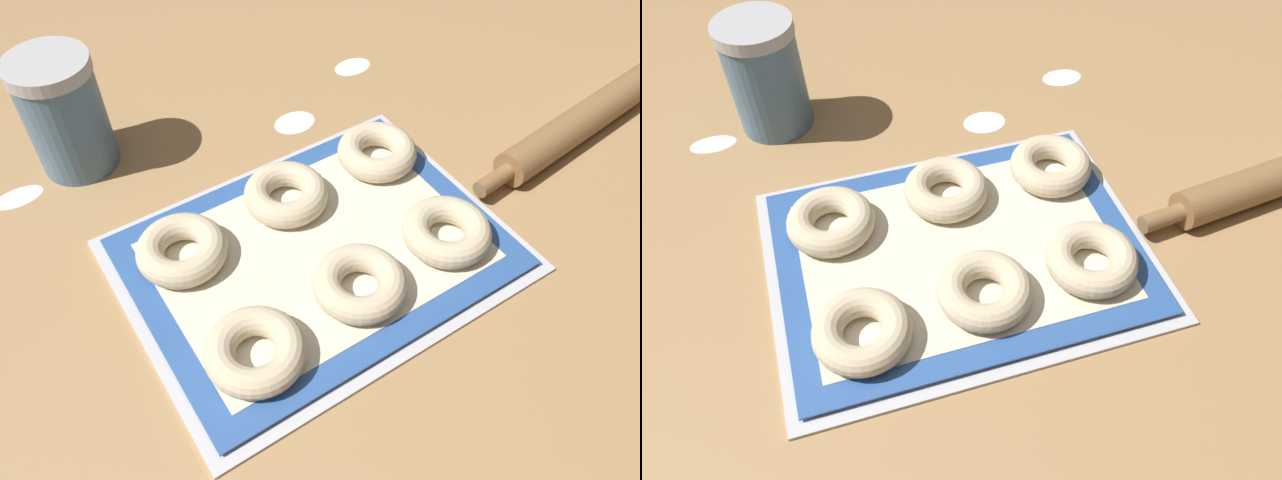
% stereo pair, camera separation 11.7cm
% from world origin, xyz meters
% --- Properties ---
extents(ground_plane, '(2.80, 2.80, 0.00)m').
position_xyz_m(ground_plane, '(0.00, 0.00, 0.00)').
color(ground_plane, '#A87F51').
extents(baking_tray, '(0.40, 0.31, 0.01)m').
position_xyz_m(baking_tray, '(0.00, -0.01, 0.00)').
color(baking_tray, silver).
rests_on(baking_tray, ground_plane).
extents(baking_mat, '(0.38, 0.28, 0.00)m').
position_xyz_m(baking_mat, '(0.00, -0.01, 0.01)').
color(baking_mat, '#2D569E').
rests_on(baking_mat, baking_tray).
extents(bagel_front_left, '(0.09, 0.09, 0.03)m').
position_xyz_m(bagel_front_left, '(-0.12, -0.09, 0.03)').
color(bagel_front_left, beige).
rests_on(bagel_front_left, baking_mat).
extents(bagel_front_center, '(0.09, 0.09, 0.03)m').
position_xyz_m(bagel_front_center, '(0.01, -0.08, 0.03)').
color(bagel_front_center, beige).
rests_on(bagel_front_center, baking_mat).
extents(bagel_front_right, '(0.09, 0.09, 0.03)m').
position_xyz_m(bagel_front_right, '(0.12, -0.07, 0.03)').
color(bagel_front_right, beige).
rests_on(bagel_front_right, baking_mat).
extents(bagel_back_left, '(0.09, 0.09, 0.03)m').
position_xyz_m(bagel_back_left, '(-0.12, 0.06, 0.03)').
color(bagel_back_left, beige).
rests_on(bagel_back_left, baking_mat).
extents(bagel_back_center, '(0.09, 0.09, 0.03)m').
position_xyz_m(bagel_back_center, '(0.01, 0.07, 0.03)').
color(bagel_back_center, beige).
rests_on(bagel_back_center, baking_mat).
extents(bagel_back_right, '(0.09, 0.09, 0.03)m').
position_xyz_m(bagel_back_right, '(0.14, 0.07, 0.03)').
color(bagel_back_right, beige).
rests_on(bagel_back_right, baking_mat).
extents(flour_canister, '(0.09, 0.09, 0.14)m').
position_xyz_m(flour_canister, '(-0.16, 0.27, 0.07)').
color(flour_canister, slate).
rests_on(flour_canister, ground_plane).
extents(flour_patch_near, '(0.06, 0.04, 0.00)m').
position_xyz_m(flour_patch_near, '(0.10, 0.19, 0.00)').
color(flour_patch_near, white).
rests_on(flour_patch_near, ground_plane).
extents(flour_patch_far, '(0.06, 0.03, 0.00)m').
position_xyz_m(flour_patch_far, '(-0.24, 0.25, 0.00)').
color(flour_patch_far, white).
rests_on(flour_patch_far, ground_plane).
extents(flour_patch_side, '(0.06, 0.04, 0.00)m').
position_xyz_m(flour_patch_side, '(0.23, 0.26, 0.00)').
color(flour_patch_side, white).
rests_on(flour_patch_side, ground_plane).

